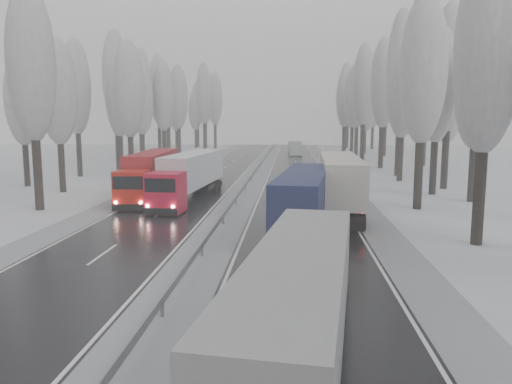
# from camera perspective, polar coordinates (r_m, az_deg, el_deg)

# --- Properties ---
(ground) EXTENTS (260.00, 260.00, 0.00)m
(ground) POSITION_cam_1_polar(r_m,az_deg,el_deg) (15.16, -14.70, -19.45)
(ground) COLOR silver
(ground) RESTS_ON ground
(carriageway_right) EXTENTS (7.50, 200.00, 0.03)m
(carriageway_right) POSITION_cam_1_polar(r_m,az_deg,el_deg) (43.24, 4.96, -1.07)
(carriageway_right) COLOR black
(carriageway_right) RESTS_ON ground
(carriageway_left) EXTENTS (7.50, 200.00, 0.03)m
(carriageway_left) POSITION_cam_1_polar(r_m,az_deg,el_deg) (44.33, -8.74, -0.90)
(carriageway_left) COLOR black
(carriageway_left) RESTS_ON ground
(median_slush) EXTENTS (3.00, 200.00, 0.04)m
(median_slush) POSITION_cam_1_polar(r_m,az_deg,el_deg) (43.47, -1.98, -0.99)
(median_slush) COLOR gray
(median_slush) RESTS_ON ground
(shoulder_right) EXTENTS (2.40, 200.00, 0.04)m
(shoulder_right) POSITION_cam_1_polar(r_m,az_deg,el_deg) (43.60, 11.48, -1.12)
(shoulder_right) COLOR gray
(shoulder_right) RESTS_ON ground
(shoulder_left) EXTENTS (2.40, 200.00, 0.04)m
(shoulder_left) POSITION_cam_1_polar(r_m,az_deg,el_deg) (45.68, -14.81, -0.81)
(shoulder_left) COLOR gray
(shoulder_left) RESTS_ON ground
(median_guardrail) EXTENTS (0.12, 200.00, 0.76)m
(median_guardrail) POSITION_cam_1_polar(r_m,az_deg,el_deg) (43.37, -1.99, -0.24)
(median_guardrail) COLOR slate
(median_guardrail) RESTS_ON ground
(tree_16) EXTENTS (3.60, 3.60, 16.53)m
(tree_16) POSITION_cam_1_polar(r_m,az_deg,el_deg) (30.45, 25.04, 14.44)
(tree_16) COLOR black
(tree_16) RESTS_ON ground
(tree_18) EXTENTS (3.60, 3.60, 16.58)m
(tree_18) POSITION_cam_1_polar(r_m,az_deg,el_deg) (41.11, 18.58, 13.01)
(tree_18) COLOR black
(tree_18) RESTS_ON ground
(tree_19) EXTENTS (3.60, 3.60, 14.57)m
(tree_19) POSITION_cam_1_polar(r_m,az_deg,el_deg) (46.43, 23.97, 10.54)
(tree_19) COLOR black
(tree_19) RESTS_ON ground
(tree_20) EXTENTS (3.60, 3.60, 15.71)m
(tree_20) POSITION_cam_1_polar(r_m,az_deg,el_deg) (49.77, 20.04, 11.39)
(tree_20) COLOR black
(tree_20) RESTS_ON ground
(tree_21) EXTENTS (3.60, 3.60, 18.62)m
(tree_21) POSITION_cam_1_polar(r_m,az_deg,el_deg) (54.36, 21.28, 12.98)
(tree_21) COLOR black
(tree_21) RESTS_ON ground
(tree_22) EXTENTS (3.60, 3.60, 15.86)m
(tree_22) POSITION_cam_1_polar(r_m,az_deg,el_deg) (59.68, 16.44, 11.03)
(tree_22) COLOR black
(tree_22) RESTS_ON ground
(tree_23) EXTENTS (3.60, 3.60, 13.55)m
(tree_23) POSITION_cam_1_polar(r_m,az_deg,el_deg) (65.06, 21.12, 9.26)
(tree_23) COLOR black
(tree_23) RESTS_ON ground
(tree_24) EXTENTS (3.60, 3.60, 20.49)m
(tree_24) POSITION_cam_1_polar(r_m,az_deg,el_deg) (65.37, 16.29, 13.36)
(tree_24) COLOR black
(tree_24) RESTS_ON ground
(tree_25) EXTENTS (3.60, 3.60, 19.44)m
(tree_25) POSITION_cam_1_polar(r_m,az_deg,el_deg) (70.88, 21.17, 12.17)
(tree_25) COLOR black
(tree_25) RESTS_ON ground
(tree_26) EXTENTS (3.60, 3.60, 18.78)m
(tree_26) POSITION_cam_1_polar(r_m,az_deg,el_deg) (75.26, 14.34, 11.88)
(tree_26) COLOR black
(tree_26) RESTS_ON ground
(tree_27) EXTENTS (3.60, 3.60, 17.62)m
(tree_27) POSITION_cam_1_polar(r_m,az_deg,el_deg) (80.63, 18.90, 10.91)
(tree_27) COLOR black
(tree_27) RESTS_ON ground
(tree_28) EXTENTS (3.60, 3.60, 19.62)m
(tree_28) POSITION_cam_1_polar(r_m,az_deg,el_deg) (85.63, 12.24, 11.83)
(tree_28) COLOR black
(tree_28) RESTS_ON ground
(tree_29) EXTENTS (3.60, 3.60, 18.11)m
(tree_29) POSITION_cam_1_polar(r_m,az_deg,el_deg) (90.80, 16.55, 10.85)
(tree_29) COLOR black
(tree_29) RESTS_ON ground
(tree_30) EXTENTS (3.60, 3.60, 17.86)m
(tree_30) POSITION_cam_1_polar(r_m,az_deg,el_deg) (95.25, 11.52, 10.79)
(tree_30) COLOR black
(tree_30) RESTS_ON ground
(tree_31) EXTENTS (3.60, 3.60, 18.58)m
(tree_31) POSITION_cam_1_polar(r_m,az_deg,el_deg) (100.12, 14.65, 10.82)
(tree_31) COLOR black
(tree_31) RESTS_ON ground
(tree_32) EXTENTS (3.60, 3.60, 17.33)m
(tree_32) POSITION_cam_1_polar(r_m,az_deg,el_deg) (102.68, 11.01, 10.42)
(tree_32) COLOR black
(tree_32) RESTS_ON ground
(tree_33) EXTENTS (3.60, 3.60, 14.33)m
(tree_33) POSITION_cam_1_polar(r_m,az_deg,el_deg) (107.00, 12.41, 9.26)
(tree_33) COLOR black
(tree_33) RESTS_ON ground
(tree_34) EXTENTS (3.60, 3.60, 17.63)m
(tree_34) POSITION_cam_1_polar(r_m,az_deg,el_deg) (109.65, 10.09, 10.39)
(tree_34) COLOR black
(tree_34) RESTS_ON ground
(tree_35) EXTENTS (3.60, 3.60, 18.25)m
(tree_35) POSITION_cam_1_polar(r_m,az_deg,el_deg) (114.92, 14.53, 10.35)
(tree_35) COLOR black
(tree_35) RESTS_ON ground
(tree_36) EXTENTS (3.60, 3.60, 20.23)m
(tree_36) POSITION_cam_1_polar(r_m,az_deg,el_deg) (119.64, 10.24, 10.99)
(tree_36) COLOR black
(tree_36) RESTS_ON ground
(tree_37) EXTENTS (3.60, 3.60, 16.37)m
(tree_37) POSITION_cam_1_polar(r_m,az_deg,el_deg) (124.42, 13.26, 9.66)
(tree_37) COLOR black
(tree_37) RESTS_ON ground
(tree_38) EXTENTS (3.60, 3.60, 17.97)m
(tree_38) POSITION_cam_1_polar(r_m,az_deg,el_deg) (130.26, 10.48, 10.12)
(tree_38) COLOR black
(tree_38) RESTS_ON ground
(tree_39) EXTENTS (3.60, 3.60, 16.19)m
(tree_39) POSITION_cam_1_polar(r_m,az_deg,el_deg) (134.52, 11.49, 9.54)
(tree_39) COLOR black
(tree_39) RESTS_ON ground
(tree_58) EXTENTS (3.60, 3.60, 17.21)m
(tree_58) POSITION_cam_1_polar(r_m,az_deg,el_deg) (42.31, -24.32, 13.11)
(tree_58) COLOR black
(tree_58) RESTS_ON ground
(tree_60) EXTENTS (3.60, 3.60, 14.84)m
(tree_60) POSITION_cam_1_polar(r_m,az_deg,el_deg) (51.96, -21.72, 10.54)
(tree_60) COLOR black
(tree_60) RESTS_ON ground
(tree_61) EXTENTS (3.60, 3.60, 13.95)m
(tree_61) POSITION_cam_1_polar(r_m,az_deg,el_deg) (58.13, -25.16, 9.47)
(tree_61) COLOR black
(tree_61) RESTS_ON ground
(tree_62) EXTENTS (3.60, 3.60, 16.04)m
(tree_62) POSITION_cam_1_polar(r_m,az_deg,el_deg) (59.45, -14.34, 11.23)
(tree_62) COLOR black
(tree_62) RESTS_ON ground
(tree_63) EXTENTS (3.60, 3.60, 16.88)m
(tree_63) POSITION_cam_1_polar(r_m,az_deg,el_deg) (66.03, -19.89, 11.15)
(tree_63) COLOR black
(tree_63) RESTS_ON ground
(tree_64) EXTENTS (3.60, 3.60, 15.42)m
(tree_64) POSITION_cam_1_polar(r_m,az_deg,el_deg) (69.31, -15.40, 10.40)
(tree_64) COLOR black
(tree_64) RESTS_ON ground
(tree_65) EXTENTS (3.60, 3.60, 19.48)m
(tree_65) POSITION_cam_1_polar(r_m,az_deg,el_deg) (73.82, -15.77, 12.25)
(tree_65) COLOR black
(tree_65) RESTS_ON ground
(tree_66) EXTENTS (3.60, 3.60, 15.23)m
(tree_66) POSITION_cam_1_polar(r_m,az_deg,el_deg) (78.43, -12.96, 10.11)
(tree_66) COLOR black
(tree_66) RESTS_ON ground
(tree_67) EXTENTS (3.60, 3.60, 17.09)m
(tree_67) POSITION_cam_1_polar(r_m,az_deg,el_deg) (82.71, -13.11, 10.82)
(tree_67) COLOR black
(tree_67) RESTS_ON ground
(tree_68) EXTENTS (3.60, 3.60, 16.65)m
(tree_68) POSITION_cam_1_polar(r_m,az_deg,el_deg) (84.55, -10.59, 10.64)
(tree_68) COLOR black
(tree_68) RESTS_ON ground
(tree_69) EXTENTS (3.60, 3.60, 19.35)m
(tree_69) POSITION_cam_1_polar(r_m,az_deg,el_deg) (89.79, -13.01, 11.52)
(tree_69) COLOR black
(tree_69) RESTS_ON ground
(tree_70) EXTENTS (3.60, 3.60, 17.09)m
(tree_70) POSITION_cam_1_polar(r_m,az_deg,el_deg) (94.29, -8.88, 10.59)
(tree_70) COLOR black
(tree_70) RESTS_ON ground
(tree_71) EXTENTS (3.60, 3.60, 19.61)m
(tree_71) POSITION_cam_1_polar(r_m,az_deg,el_deg) (99.39, -11.10, 11.33)
(tree_71) COLOR black
(tree_71) RESTS_ON ground
(tree_72) EXTENTS (3.60, 3.60, 15.11)m
(tree_72) POSITION_cam_1_polar(r_m,az_deg,el_deg) (103.93, -9.12, 9.66)
(tree_72) COLOR black
(tree_72) RESTS_ON ground
(tree_73) EXTENTS (3.60, 3.60, 17.22)m
(tree_73) POSITION_cam_1_polar(r_m,az_deg,el_deg) (108.54, -10.16, 10.28)
(tree_73) COLOR black
(tree_73) RESTS_ON ground
(tree_74) EXTENTS (3.60, 3.60, 19.68)m
(tree_74) POSITION_cam_1_polar(r_m,az_deg,el_deg) (113.85, -5.97, 11.05)
(tree_74) COLOR black
(tree_74) RESTS_ON ground
(tree_75) EXTENTS (3.60, 3.60, 18.60)m
(tree_75) POSITION_cam_1_polar(r_m,az_deg,el_deg) (119.61, -10.01, 10.50)
(tree_75) COLOR black
(tree_75) RESTS_ON ground
(tree_76) EXTENTS (3.60, 3.60, 18.55)m
(tree_76) POSITION_cam_1_polar(r_m,az_deg,el_deg) (122.91, -4.72, 10.52)
(tree_76) COLOR black
(tree_76) RESTS_ON ground
(tree_77) EXTENTS (3.60, 3.60, 14.32)m
(tree_77) POSITION_cam_1_polar(r_m,az_deg,el_deg) (127.72, -6.95, 9.19)
(tree_77) COLOR black
(tree_77) RESTS_ON ground
(tree_78) EXTENTS (3.60, 3.60, 19.55)m
(tree_78) POSITION_cam_1_polar(r_m,az_deg,el_deg) (130.00, -5.83, 10.66)
(tree_78) COLOR black
(tree_78) RESTS_ON ground
(tree_79) EXTENTS (3.60, 3.60, 17.07)m
(tree_79) POSITION_cam_1_polar(r_m,az_deg,el_deg) (134.36, -6.70, 9.89)
(tree_79) COLOR black
(tree_79) RESTS_ON ground
(truck_grey_tarp) EXTENTS (4.12, 14.59, 3.71)m
(truck_grey_tarp) POSITION_cam_1_polar(r_m,az_deg,el_deg) (14.21, 5.39, -11.58)
(truck_grey_tarp) COLOR #4A4B4F
(truck_grey_tarp) RESTS_ON ground
(truck_blue_box) EXTENTS (4.08, 15.47, 3.93)m
(truck_blue_box) POSITION_cam_1_polar(r_m,az_deg,el_deg) (30.72, 5.62, -0.57)
(truck_blue_box) COLOR #1D1D48
(truck_blue_box) RESTS_ON ground
(truck_cream_box) EXTENTS (3.21, 16.80, 4.29)m
(truck_cream_box) POSITION_cam_1_polar(r_m,az_deg,el_deg) (38.49, 9.50, 1.44)
(truck_cream_box) COLOR beige
(truck_cream_box) RESTS_ON ground
(box_truck_distant) EXTENTS (2.75, 7.88, 2.90)m
(box_truck_distant) POSITION_cam_1_polar(r_m,az_deg,el_deg) (100.05, 4.48, 5.05)
(box_truck_distant) COLOR #AEB0B5
(box_truck_distant) RESTS_ON ground
(truck_red_white) EXTENTS (3.68, 16.03, 4.08)m
(truck_red_white) POSITION_cam_1_polar(r_m,az_deg,el_deg) (43.84, -7.50, 2.14)
(truck_red_white) COLOR #B60A25
(truck_red_white) RESTS_ON ground
(truck_red_red) EXTENTS (3.50, 15.87, 4.04)m
(truck_red_red) POSITION_cam_1_polar(r_m,az_deg,el_deg) (46.24, -11.96, 2.32)
(truck_red_red) COLOR #B4130A
(truck_red_red) RESTS_ON ground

